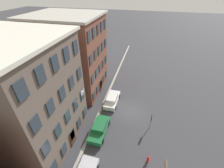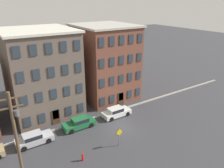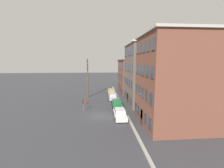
# 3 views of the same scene
# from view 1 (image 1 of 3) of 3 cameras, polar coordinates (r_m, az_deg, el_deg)

# --- Properties ---
(ground_plane) EXTENTS (200.00, 200.00, 0.00)m
(ground_plane) POSITION_cam_1_polar(r_m,az_deg,el_deg) (23.43, 7.02, -10.26)
(ground_plane) COLOR #38383D
(kerb_strip) EXTENTS (56.00, 0.36, 0.16)m
(kerb_strip) POSITION_cam_1_polar(r_m,az_deg,el_deg) (24.04, -3.73, -8.34)
(kerb_strip) COLOR #9E998E
(kerb_strip) RESTS_ON ground_plane
(apartment_midblock) EXTENTS (10.03, 10.98, 12.67)m
(apartment_midblock) POSITION_cam_1_polar(r_m,az_deg,el_deg) (18.69, -31.73, -3.91)
(apartment_midblock) COLOR #66564C
(apartment_midblock) RESTS_ON ground_plane
(apartment_far) EXTENTS (9.33, 10.55, 12.67)m
(apartment_far) POSITION_cam_1_polar(r_m,az_deg,el_deg) (26.10, -15.58, 10.51)
(apartment_far) COLOR brown
(apartment_far) RESTS_ON ground_plane
(car_green) EXTENTS (4.40, 1.92, 1.43)m
(car_green) POSITION_cam_1_polar(r_m,az_deg,el_deg) (20.21, -4.75, -16.33)
(car_green) COLOR #1E6638
(car_green) RESTS_ON ground_plane
(car_white) EXTENTS (4.40, 1.92, 1.43)m
(car_white) POSITION_cam_1_polar(r_m,az_deg,el_deg) (24.20, 0.03, -5.82)
(car_white) COLOR silver
(car_white) RESTS_ON ground_plane
(caution_sign) EXTENTS (1.04, 0.08, 2.45)m
(caution_sign) POSITION_cam_1_polar(r_m,az_deg,el_deg) (20.54, 14.70, -12.92)
(caution_sign) COLOR slate
(caution_sign) RESTS_ON ground_plane
(fire_hydrant) EXTENTS (0.24, 0.34, 0.96)m
(fire_hydrant) POSITION_cam_1_polar(r_m,az_deg,el_deg) (18.53, 13.54, -26.12)
(fire_hydrant) COLOR red
(fire_hydrant) RESTS_ON ground_plane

